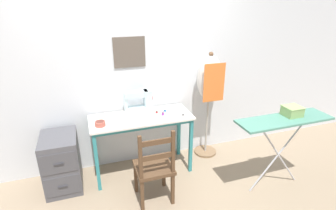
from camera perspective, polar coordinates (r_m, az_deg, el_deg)
The scene contains 14 objects.
ground_plane at distance 3.41m, azimuth -4.37°, elevation -16.26°, with size 14.00×14.00×0.00m, color gray.
wall_back at distance 3.35m, azimuth -7.47°, elevation 7.39°, with size 10.00×0.07×2.55m.
sewing_table at distance 3.25m, azimuth -5.77°, elevation -4.24°, with size 1.24×0.51×0.78m.
sewing_machine at distance 3.29m, azimuth -6.20°, elevation 0.55°, with size 0.35×0.15×0.31m.
fabric_bowl at distance 3.06m, azimuth -14.55°, elevation -3.94°, with size 0.12×0.12×0.06m.
scissors at distance 3.25m, azimuth 3.77°, elevation -2.14°, with size 0.13×0.07×0.01m.
thread_spool_near_machine at distance 3.29m, azimuth -2.47°, elevation -1.56°, with size 0.04×0.04×0.03m.
thread_spool_mid_table at distance 3.23m, azimuth -1.13°, elevation -1.90°, with size 0.04×0.04×0.04m.
thread_spool_far_edge at distance 3.33m, azimuth -0.64°, elevation -1.19°, with size 0.04×0.04×0.04m.
wooden_chair at distance 2.91m, azimuth -3.07°, elevation -13.52°, with size 0.40×0.38×0.91m.
filing_cabinet at distance 3.39m, azimuth -22.12°, elevation -11.44°, with size 0.40×0.54×0.67m.
dress_form at distance 3.54m, azimuth 9.01°, elevation 4.79°, with size 0.35×0.32×1.49m.
ironing_board at distance 3.17m, azimuth 23.94°, elevation -3.65°, with size 1.10×0.31×0.90m.
storage_box at distance 3.24m, azimuth 25.42°, elevation -1.19°, with size 0.20×0.18×0.11m.
Camera 1 is at (-0.61, -2.61, 2.11)m, focal length 28.00 mm.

